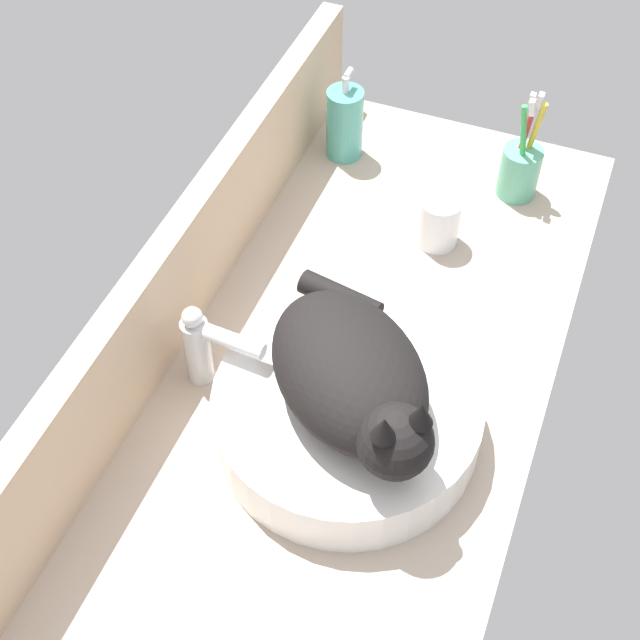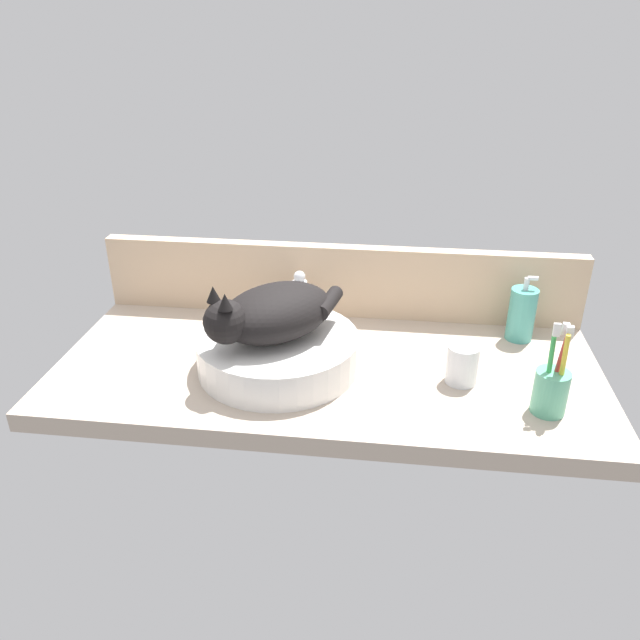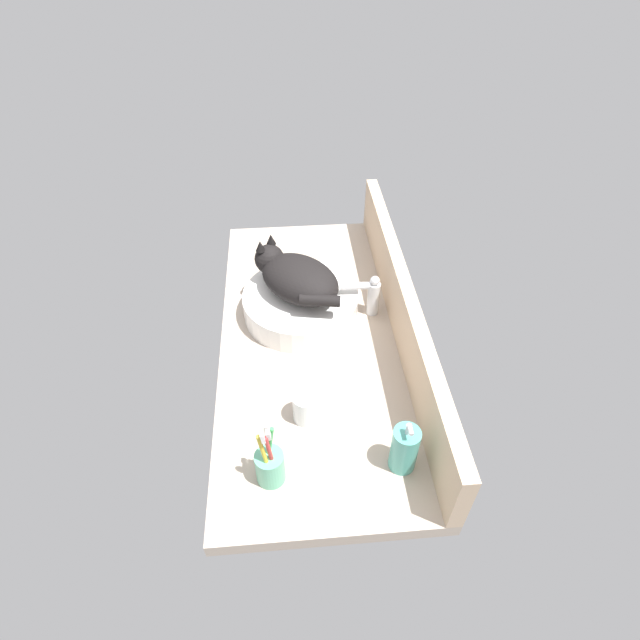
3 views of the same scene
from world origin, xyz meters
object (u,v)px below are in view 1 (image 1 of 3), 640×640
sink_basin (347,415)px  toothbrush_cup (520,168)px  cat (354,378)px  faucet (204,345)px  water_glass (438,224)px  soap_dispenser (345,123)px

sink_basin → toothbrush_cup: size_ratio=1.82×
cat → faucet: 22.33cm
faucet → water_glass: faucet is taller
sink_basin → cat: (-0.90, -1.03, 9.56)cm
cat → water_glass: size_ratio=3.61×
cat → faucet: (2.16, 21.39, -6.05)cm
sink_basin → toothbrush_cup: 54.55cm
faucet → cat: bearing=-95.8°
water_glass → cat: bearing=-179.7°
sink_basin → water_glass: water_glass is taller
sink_basin → soap_dispenser: bearing=20.7°
soap_dispenser → faucet: bearing=179.6°
cat → water_glass: cat is taller
faucet → sink_basin: bearing=-93.5°
water_glass → toothbrush_cup: bearing=-29.4°
sink_basin → faucet: size_ratio=2.50×
cat → faucet: bearing=84.2°
sink_basin → faucet: bearing=86.5°
sink_basin → cat: 9.65cm
sink_basin → soap_dispenser: soap_dispenser is taller
sink_basin → soap_dispenser: (52.83, 19.98, 2.50)cm
soap_dispenser → toothbrush_cup: bearing=-88.3°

